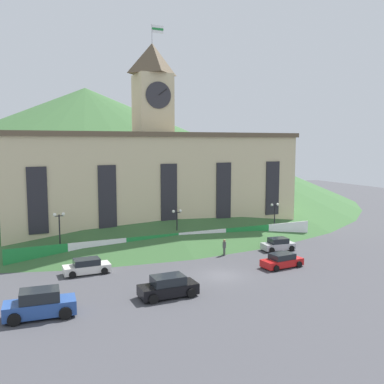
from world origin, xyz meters
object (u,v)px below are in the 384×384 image
at_px(car_black_suv, 168,287).
at_px(car_white_taxi, 87,267).
at_px(street_lamp_center, 275,213).
at_px(car_blue_van, 40,305).
at_px(car_red_sedan, 282,261).
at_px(street_lamp_far_left, 59,226).
at_px(pedestrian, 224,247).
at_px(street_lamp_right, 177,220).
at_px(car_silver_hatch, 278,245).

xyz_separation_m(car_black_suv, car_white_taxi, (-5.01, 9.22, -0.14)).
distance_m(street_lamp_center, car_blue_van, 34.71).
relative_size(street_lamp_center, car_red_sedan, 1.05).
relative_size(street_lamp_far_left, street_lamp_center, 1.13).
bearing_deg(pedestrian, street_lamp_center, 41.25).
xyz_separation_m(street_lamp_right, car_red_sedan, (6.94, -11.70, -2.83)).
xyz_separation_m(street_lamp_center, car_white_taxi, (-26.12, -5.59, -2.77)).
distance_m(car_black_suv, pedestrian, 14.39).
height_order(car_black_suv, car_red_sedan, car_black_suv).
bearing_deg(street_lamp_right, car_white_taxi, -154.86).
bearing_deg(street_lamp_center, car_white_taxi, -167.92).
relative_size(street_lamp_center, car_silver_hatch, 1.17).
bearing_deg(car_blue_van, street_lamp_right, -133.81).
xyz_separation_m(street_lamp_far_left, street_lamp_right, (13.69, 0.00, -0.35)).
relative_size(street_lamp_far_left, street_lamp_right, 1.12).
distance_m(street_lamp_right, car_silver_hatch, 12.49).
bearing_deg(car_white_taxi, street_lamp_far_left, 107.38).
relative_size(street_lamp_far_left, car_black_suv, 1.09).
height_order(street_lamp_far_left, car_red_sedan, street_lamp_far_left).
xyz_separation_m(street_lamp_far_left, street_lamp_center, (27.90, -0.00, -0.39)).
relative_size(car_black_suv, car_blue_van, 0.93).
bearing_deg(street_lamp_far_left, pedestrian, -16.39).
distance_m(street_lamp_far_left, street_lamp_center, 27.90).
bearing_deg(street_lamp_right, car_red_sedan, -59.33).
bearing_deg(car_black_suv, street_lamp_center, 35.17).
height_order(street_lamp_far_left, street_lamp_right, street_lamp_far_left).
distance_m(car_blue_van, pedestrian, 22.96).
bearing_deg(pedestrian, car_red_sedan, -48.85).
height_order(street_lamp_far_left, car_white_taxi, street_lamp_far_left).
relative_size(car_blue_van, pedestrian, 2.83).
xyz_separation_m(street_lamp_right, car_black_suv, (-6.90, -14.81, -2.67)).
distance_m(car_black_suv, car_white_taxi, 10.50).
relative_size(street_lamp_center, car_white_taxi, 1.05).
bearing_deg(car_blue_van, car_black_suv, -174.59).
height_order(street_lamp_far_left, street_lamp_center, street_lamp_far_left).
distance_m(street_lamp_far_left, car_black_suv, 16.57).
bearing_deg(street_lamp_right, car_black_suv, -114.97).
distance_m(street_lamp_center, car_red_sedan, 14.06).
xyz_separation_m(car_blue_van, car_silver_hatch, (27.75, 9.08, -0.27)).
relative_size(street_lamp_right, car_red_sedan, 1.06).
relative_size(car_red_sedan, car_blue_van, 0.86).
distance_m(car_black_suv, car_blue_van, 10.15).
distance_m(street_lamp_center, pedestrian, 11.92).
bearing_deg(car_silver_hatch, street_lamp_far_left, -7.27).
xyz_separation_m(street_lamp_right, pedestrian, (3.74, -5.12, -2.49)).
bearing_deg(street_lamp_right, car_blue_van, -138.91).
bearing_deg(street_lamp_far_left, car_silver_hatch, -13.36).
distance_m(car_red_sedan, car_silver_hatch, 7.01).
height_order(car_black_suv, car_silver_hatch, car_black_suv).
relative_size(car_silver_hatch, pedestrian, 2.19).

